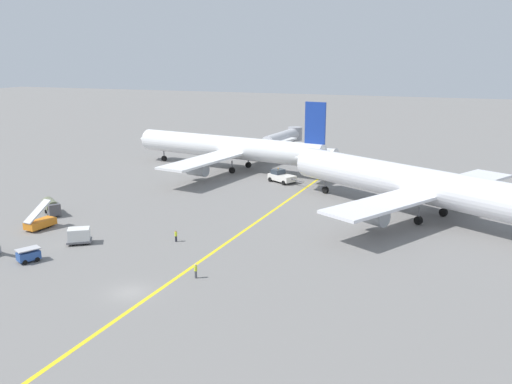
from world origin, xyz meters
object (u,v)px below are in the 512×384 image
object	(u,v)px
gse_stair_truck_yellow	(40,222)
gse_fuel_bowser_stubby	(51,206)
gse_container_dolly_flat	(79,235)
ground_crew_ramp_agent_by_cones	(196,271)
airliner_at_gate_left	(230,148)
airliner_being_pushed	(417,185)
ground_crew_wing_walker_right	(176,236)
gse_baggage_cart_near_cluster	(29,255)
pushback_tug	(281,176)
jet_bridge	(285,137)

from	to	relation	value
gse_stair_truck_yellow	gse_fuel_bowser_stubby	world-z (taller)	gse_stair_truck_yellow
gse_stair_truck_yellow	gse_container_dolly_flat	world-z (taller)	gse_stair_truck_yellow
gse_container_dolly_flat	ground_crew_ramp_agent_by_cones	distance (m)	20.65
airliner_at_gate_left	ground_crew_ramp_agent_by_cones	xyz separation A→B (m)	(20.95, -57.64, -3.91)
airliner_at_gate_left	gse_stair_truck_yellow	bearing A→B (deg)	-99.99
airliner_being_pushed	ground_crew_wing_walker_right	distance (m)	38.26
airliner_at_gate_left	gse_baggage_cart_near_cluster	distance (m)	60.59
pushback_tug	jet_bridge	distance (m)	32.81
gse_stair_truck_yellow	gse_baggage_cart_near_cluster	world-z (taller)	gse_stair_truck_yellow
airliner_being_pushed	ground_crew_ramp_agent_by_cones	xyz separation A→B (m)	(-21.00, -34.55, -4.19)
ground_crew_wing_walker_right	jet_bridge	world-z (taller)	jet_bridge
airliner_at_gate_left	gse_fuel_bowser_stubby	xyz separation A→B (m)	(-12.29, -42.85, -3.48)
gse_baggage_cart_near_cluster	airliner_at_gate_left	bearing A→B (deg)	89.42
pushback_tug	jet_bridge	xyz separation A→B (m)	(-9.52, 31.25, 3.13)
gse_fuel_bowser_stubby	gse_container_dolly_flat	bearing A→B (deg)	-36.93
pushback_tug	gse_stair_truck_yellow	size ratio (longest dim) A/B	1.75
gse_baggage_cart_near_cluster	ground_crew_wing_walker_right	world-z (taller)	gse_baggage_cart_near_cluster
pushback_tug	ground_crew_wing_walker_right	xyz separation A→B (m)	(-2.05, -39.31, -0.34)
ground_crew_wing_walker_right	ground_crew_ramp_agent_by_cones	distance (m)	13.24
airliner_at_gate_left	airliner_being_pushed	xyz separation A→B (m)	(41.95, -23.09, 0.28)
pushback_tug	gse_baggage_cart_near_cluster	world-z (taller)	pushback_tug
airliner_being_pushed	gse_container_dolly_flat	size ratio (longest dim) A/B	12.38
gse_container_dolly_flat	ground_crew_wing_walker_right	size ratio (longest dim) A/B	2.45
gse_fuel_bowser_stubby	ground_crew_ramp_agent_by_cones	distance (m)	36.38
pushback_tug	ground_crew_ramp_agent_by_cones	xyz separation A→B (m)	(6.25, -49.62, -0.26)
gse_fuel_bowser_stubby	gse_baggage_cart_near_cluster	bearing A→B (deg)	-56.44
gse_container_dolly_flat	gse_baggage_cart_near_cluster	xyz separation A→B (m)	(-1.50, -7.70, -0.31)
gse_stair_truck_yellow	ground_crew_ramp_agent_by_cones	size ratio (longest dim) A/B	2.79
gse_baggage_cart_near_cluster	ground_crew_wing_walker_right	size ratio (longest dim) A/B	1.99
airliner_at_gate_left	gse_fuel_bowser_stubby	world-z (taller)	airliner_at_gate_left
airliner_at_gate_left	gse_container_dolly_flat	bearing A→B (deg)	-89.03
gse_container_dolly_flat	jet_bridge	world-z (taller)	jet_bridge
gse_container_dolly_flat	gse_fuel_bowser_stubby	xyz separation A→B (m)	(-13.17, 9.90, 0.16)
gse_stair_truck_yellow	gse_fuel_bowser_stubby	distance (m)	7.50
gse_stair_truck_yellow	ground_crew_wing_walker_right	xyz separation A→B (m)	(21.36, 2.12, -0.21)
gse_stair_truck_yellow	gse_baggage_cart_near_cluster	xyz separation A→B (m)	(8.10, -11.01, -0.16)
pushback_tug	ground_crew_wing_walker_right	distance (m)	39.36
pushback_tug	gse_stair_truck_yellow	bearing A→B (deg)	-119.48
gse_container_dolly_flat	ground_crew_ramp_agent_by_cones	size ratio (longest dim) A/B	2.25
gse_container_dolly_flat	ground_crew_wing_walker_right	xyz separation A→B (m)	(11.76, 5.43, -0.36)
airliner_at_gate_left	pushback_tug	world-z (taller)	airliner_at_gate_left
gse_baggage_cart_near_cluster	gse_fuel_bowser_stubby	xyz separation A→B (m)	(-11.68, 17.60, 0.47)
gse_baggage_cart_near_cluster	gse_stair_truck_yellow	bearing A→B (deg)	126.35
gse_container_dolly_flat	ground_crew_wing_walker_right	distance (m)	12.96
airliner_at_gate_left	gse_stair_truck_yellow	world-z (taller)	airliner_at_gate_left
airliner_at_gate_left	jet_bridge	distance (m)	23.80
pushback_tug	ground_crew_wing_walker_right	world-z (taller)	pushback_tug
ground_crew_ramp_agent_by_cones	pushback_tug	bearing A→B (deg)	97.17
airliner_being_pushed	gse_stair_truck_yellow	bearing A→B (deg)	-152.52
ground_crew_ramp_agent_by_cones	gse_container_dolly_flat	bearing A→B (deg)	166.31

